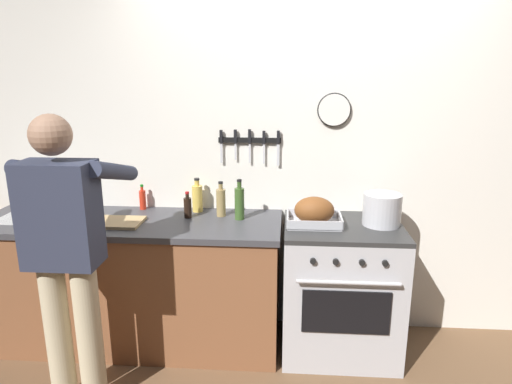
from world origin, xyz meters
The scene contains 12 objects.
wall_back centered at (0.00, 1.35, 1.30)m, with size 6.00×0.13×2.60m.
counter_block centered at (-1.21, 0.99, 0.46)m, with size 2.03×0.65×0.90m.
stove centered at (0.22, 0.99, 0.45)m, with size 0.76×0.67×0.90m.
person_cook centered at (-1.33, 0.37, 0.95)m, with size 0.51×0.63×1.66m.
roasting_pan centered at (0.03, 0.98, 0.99)m, with size 0.35×0.26×0.19m.
stock_pot centered at (0.46, 1.01, 1.00)m, with size 0.24×0.24×0.21m.
cutting_board centered at (-1.27, 0.91, 0.91)m, with size 0.36×0.24×0.02m, color tan.
bottle_olive_oil centered at (-0.47, 1.06, 1.01)m, with size 0.06×0.06×0.27m.
bottle_vinegar centered at (-0.60, 1.12, 1.00)m, with size 0.06×0.06×0.24m.
bottle_hot_sauce centered at (-1.19, 1.24, 0.98)m, with size 0.05×0.05×0.18m.
bottle_cooking_oil centered at (-0.78, 1.22, 1.00)m, with size 0.07×0.07×0.24m.
bottle_soy_sauce centered at (-0.82, 1.07, 0.97)m, with size 0.05×0.05×0.18m.
Camera 1 is at (-0.15, -1.80, 1.85)m, focal length 31.54 mm.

